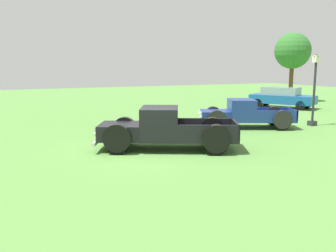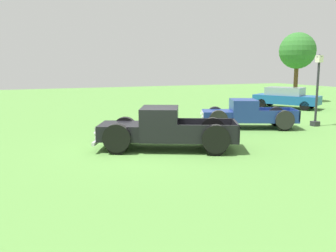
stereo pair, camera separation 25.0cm
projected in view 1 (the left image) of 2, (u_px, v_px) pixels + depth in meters
ground_plane at (150, 153)px, 13.38m from camera, size 80.00×80.00×0.00m
pickup_truck_foreground at (158, 129)px, 13.87m from camera, size 4.02×5.53×1.61m
pickup_truck_behind_left at (240, 114)px, 18.67m from camera, size 3.56×5.04×1.46m
sedan_distant_a at (282, 97)px, 27.45m from camera, size 4.94×3.95×1.54m
lamp_post_near at (314, 89)px, 19.17m from camera, size 0.36×0.36×3.73m
oak_tree_east at (293, 51)px, 31.99m from camera, size 3.12×3.12×5.96m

